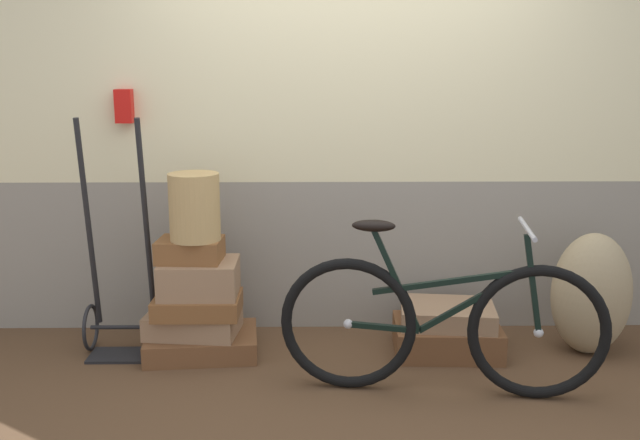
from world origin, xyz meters
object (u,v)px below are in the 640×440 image
object	(u,v)px
suitcase_6	(447,314)
suitcase_5	(447,337)
suitcase_0	(202,343)
suitcase_3	(199,278)
luggage_trolley	(121,297)
suitcase_1	(193,322)
suitcase_4	(190,250)
bicycle	(441,325)
suitcase_2	(198,305)
burlap_sack	(591,294)
wicker_basket	(195,207)

from	to	relation	value
suitcase_6	suitcase_5	bearing A→B (deg)	17.67
suitcase_0	suitcase_6	world-z (taller)	suitcase_6
suitcase_3	luggage_trolley	size ratio (longest dim) A/B	0.32
suitcase_1	suitcase_4	size ratio (longest dim) A/B	1.44
bicycle	luggage_trolley	bearing A→B (deg)	162.07
suitcase_1	suitcase_5	world-z (taller)	suitcase_1
suitcase_2	suitcase_4	distance (m)	0.32
suitcase_0	luggage_trolley	size ratio (longest dim) A/B	0.46
suitcase_1	luggage_trolley	distance (m)	0.45
burlap_sack	wicker_basket	bearing A→B (deg)	-179.72
luggage_trolley	suitcase_6	bearing A→B (deg)	-1.31
suitcase_4	wicker_basket	xyz separation A→B (m)	(0.04, -0.02, 0.25)
suitcase_1	suitcase_6	bearing A→B (deg)	6.52
suitcase_1	wicker_basket	bearing A→B (deg)	-23.60
suitcase_1	bicycle	distance (m)	1.46
suitcase_3	bicycle	xyz separation A→B (m)	(1.30, -0.51, -0.10)
suitcase_4	bicycle	world-z (taller)	bicycle
suitcase_2	wicker_basket	world-z (taller)	wicker_basket
suitcase_1	suitcase_4	bearing A→B (deg)	-92.00
suitcase_1	suitcase_4	xyz separation A→B (m)	(-0.00, -0.01, 0.44)
burlap_sack	luggage_trolley	bearing A→B (deg)	178.75
suitcase_1	suitcase_4	distance (m)	0.44
suitcase_6	wicker_basket	world-z (taller)	wicker_basket
suitcase_5	wicker_basket	bearing A→B (deg)	-176.43
suitcase_4	burlap_sack	world-z (taller)	burlap_sack
suitcase_5	burlap_sack	world-z (taller)	burlap_sack
luggage_trolley	bicycle	distance (m)	1.87
suitcase_0	bicycle	world-z (taller)	bicycle
suitcase_1	burlap_sack	size ratio (longest dim) A/B	0.72
suitcase_2	suitcase_5	xyz separation A→B (m)	(1.46, 0.05, -0.23)
suitcase_2	suitcase_3	world-z (taller)	suitcase_3
suitcase_4	burlap_sack	bearing A→B (deg)	3.57
suitcase_5	wicker_basket	size ratio (longest dim) A/B	1.61
suitcase_2	luggage_trolley	distance (m)	0.47
suitcase_3	luggage_trolley	xyz separation A→B (m)	(-0.47, 0.07, -0.14)
burlap_sack	suitcase_5	bearing A→B (deg)	178.87
suitcase_6	suitcase_2	bearing A→B (deg)	-171.36
suitcase_0	suitcase_6	size ratio (longest dim) A/B	1.19
luggage_trolley	burlap_sack	size ratio (longest dim) A/B	1.91
suitcase_3	luggage_trolley	distance (m)	0.50
suitcase_3	bicycle	distance (m)	1.40
suitcase_4	burlap_sack	size ratio (longest dim) A/B	0.50
suitcase_5	suitcase_0	bearing A→B (deg)	-177.42
suitcase_4	suitcase_3	bearing A→B (deg)	-9.25
burlap_sack	bicycle	bearing A→B (deg)	-152.04
suitcase_6	bicycle	world-z (taller)	bicycle
luggage_trolley	bicycle	xyz separation A→B (m)	(1.78, -0.58, 0.04)
suitcase_3	suitcase_6	size ratio (longest dim) A/B	0.82
suitcase_0	burlap_sack	xyz separation A→B (m)	(2.28, -0.01, 0.30)
suitcase_1	suitcase_3	distance (m)	0.28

